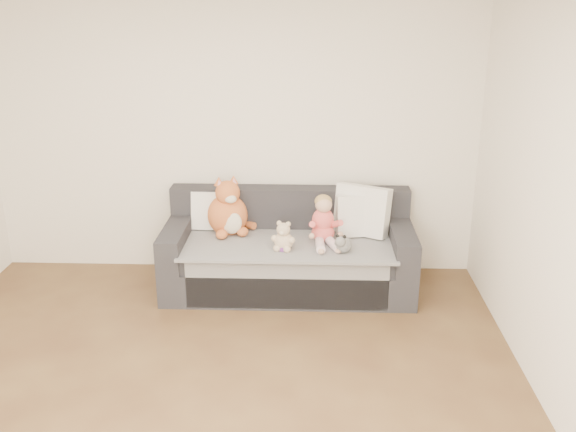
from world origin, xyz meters
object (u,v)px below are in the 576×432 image
object	(u,v)px
sofa	(289,255)
plush_cat	(228,212)
teddy_bear	(283,238)
sippy_cup	(283,244)
toddler	(324,223)

from	to	relation	value
sofa	plush_cat	distance (m)	0.67
sofa	teddy_bear	distance (m)	0.39
plush_cat	sippy_cup	bearing A→B (deg)	-60.83
plush_cat	sippy_cup	world-z (taller)	plush_cat
sippy_cup	sofa	bearing A→B (deg)	82.29
teddy_bear	sippy_cup	world-z (taller)	teddy_bear
teddy_bear	sippy_cup	size ratio (longest dim) A/B	2.33
toddler	plush_cat	size ratio (longest dim) A/B	0.79
sippy_cup	teddy_bear	bearing A→B (deg)	79.05
sofa	teddy_bear	bearing A→B (deg)	-97.43
toddler	sippy_cup	world-z (taller)	toddler
teddy_bear	sippy_cup	xyz separation A→B (m)	(-0.00, -0.02, -0.05)
sofa	sippy_cup	world-z (taller)	sofa
toddler	teddy_bear	size ratio (longest dim) A/B	1.67
plush_cat	teddy_bear	distance (m)	0.65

